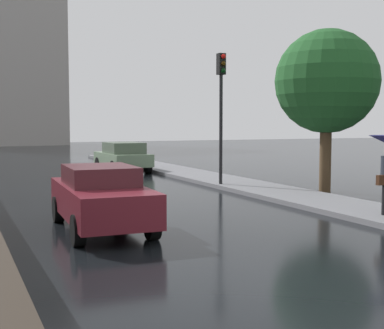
{
  "coord_description": "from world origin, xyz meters",
  "views": [
    {
      "loc": [
        -4.52,
        -6.26,
        2.32
      ],
      "look_at": [
        0.63,
        5.13,
        1.35
      ],
      "focal_mm": 49.62,
      "sensor_mm": 36.0,
      "label": 1
    }
  ],
  "objects_px": {
    "car_maroon_mid_road": "(101,197)",
    "car_green_near_kerb": "(123,156)",
    "street_tree_mid": "(327,82)",
    "traffic_light": "(221,95)"
  },
  "relations": [
    {
      "from": "street_tree_mid",
      "to": "car_green_near_kerb",
      "type": "bearing_deg",
      "value": 111.89
    },
    {
      "from": "car_maroon_mid_road",
      "to": "car_green_near_kerb",
      "type": "bearing_deg",
      "value": -106.43
    },
    {
      "from": "car_green_near_kerb",
      "to": "street_tree_mid",
      "type": "height_order",
      "value": "street_tree_mid"
    },
    {
      "from": "car_maroon_mid_road",
      "to": "street_tree_mid",
      "type": "height_order",
      "value": "street_tree_mid"
    },
    {
      "from": "traffic_light",
      "to": "street_tree_mid",
      "type": "xyz_separation_m",
      "value": [
        2.69,
        -2.47,
        0.35
      ]
    },
    {
      "from": "traffic_light",
      "to": "car_green_near_kerb",
      "type": "bearing_deg",
      "value": 100.14
    },
    {
      "from": "car_maroon_mid_road",
      "to": "street_tree_mid",
      "type": "relative_size",
      "value": 0.75
    },
    {
      "from": "traffic_light",
      "to": "street_tree_mid",
      "type": "relative_size",
      "value": 0.85
    },
    {
      "from": "car_green_near_kerb",
      "to": "traffic_light",
      "type": "height_order",
      "value": "traffic_light"
    },
    {
      "from": "car_green_near_kerb",
      "to": "street_tree_mid",
      "type": "xyz_separation_m",
      "value": [
        4.04,
        -10.07,
        2.96
      ]
    }
  ]
}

